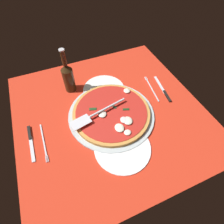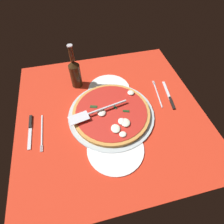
{
  "view_description": "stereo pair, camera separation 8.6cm",
  "coord_description": "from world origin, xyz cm",
  "px_view_note": "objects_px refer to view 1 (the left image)",
  "views": [
    {
      "loc": [
        -51.19,
        20.3,
        69.82
      ],
      "look_at": [
        -2.29,
        -0.36,
        2.37
      ],
      "focal_mm": 28.65,
      "sensor_mm": 36.0,
      "label": 1
    },
    {
      "loc": [
        -53.88,
        12.15,
        69.82
      ],
      "look_at": [
        -2.29,
        -0.36,
        2.37
      ],
      "focal_mm": 28.65,
      "sensor_mm": 36.0,
      "label": 2
    }
  ],
  "objects_px": {
    "pizza_server": "(96,114)",
    "place_setting_near": "(158,90)",
    "beer_bottle": "(68,77)",
    "dinner_plate_left": "(122,148)",
    "pizza": "(112,112)",
    "place_setting_far": "(37,141)",
    "dinner_plate_right": "(104,89)"
  },
  "relations": [
    {
      "from": "dinner_plate_left",
      "to": "beer_bottle",
      "type": "height_order",
      "value": "beer_bottle"
    },
    {
      "from": "pizza",
      "to": "pizza_server",
      "type": "bearing_deg",
      "value": 89.07
    },
    {
      "from": "place_setting_near",
      "to": "beer_bottle",
      "type": "relative_size",
      "value": 0.91
    },
    {
      "from": "dinner_plate_left",
      "to": "place_setting_far",
      "type": "relative_size",
      "value": 1.17
    },
    {
      "from": "place_setting_near",
      "to": "pizza",
      "type": "bearing_deg",
      "value": 110.14
    },
    {
      "from": "pizza_server",
      "to": "pizza",
      "type": "bearing_deg",
      "value": 167.46
    },
    {
      "from": "place_setting_near",
      "to": "dinner_plate_right",
      "type": "bearing_deg",
      "value": 75.16
    },
    {
      "from": "dinner_plate_right",
      "to": "pizza",
      "type": "distance_m",
      "value": 0.18
    },
    {
      "from": "dinner_plate_right",
      "to": "beer_bottle",
      "type": "bearing_deg",
      "value": 65.83
    },
    {
      "from": "place_setting_near",
      "to": "beer_bottle",
      "type": "bearing_deg",
      "value": 74.88
    },
    {
      "from": "place_setting_near",
      "to": "place_setting_far",
      "type": "distance_m",
      "value": 0.66
    },
    {
      "from": "dinner_plate_left",
      "to": "pizza",
      "type": "xyz_separation_m",
      "value": [
        0.18,
        -0.03,
        0.02
      ]
    },
    {
      "from": "place_setting_far",
      "to": "place_setting_near",
      "type": "bearing_deg",
      "value": 96.45
    },
    {
      "from": "dinner_plate_right",
      "to": "pizza",
      "type": "height_order",
      "value": "pizza"
    },
    {
      "from": "dinner_plate_left",
      "to": "pizza_server",
      "type": "bearing_deg",
      "value": 15.08
    },
    {
      "from": "dinner_plate_left",
      "to": "beer_bottle",
      "type": "distance_m",
      "value": 0.45
    },
    {
      "from": "pizza_server",
      "to": "beer_bottle",
      "type": "relative_size",
      "value": 1.15
    },
    {
      "from": "dinner_plate_right",
      "to": "place_setting_near",
      "type": "relative_size",
      "value": 0.99
    },
    {
      "from": "place_setting_far",
      "to": "beer_bottle",
      "type": "bearing_deg",
      "value": 139.96
    },
    {
      "from": "dinner_plate_left",
      "to": "place_setting_near",
      "type": "bearing_deg",
      "value": -53.51
    },
    {
      "from": "place_setting_near",
      "to": "dinner_plate_left",
      "type": "bearing_deg",
      "value": 135.1
    },
    {
      "from": "place_setting_far",
      "to": "dinner_plate_right",
      "type": "bearing_deg",
      "value": 116.16
    },
    {
      "from": "dinner_plate_left",
      "to": "pizza",
      "type": "bearing_deg",
      "value": -9.3
    },
    {
      "from": "pizza_server",
      "to": "place_setting_near",
      "type": "height_order",
      "value": "pizza_server"
    },
    {
      "from": "pizza",
      "to": "dinner_plate_right",
      "type": "bearing_deg",
      "value": -8.05
    },
    {
      "from": "pizza",
      "to": "place_setting_far",
      "type": "distance_m",
      "value": 0.36
    },
    {
      "from": "pizza",
      "to": "place_setting_near",
      "type": "xyz_separation_m",
      "value": [
        0.06,
        -0.3,
        -0.02
      ]
    },
    {
      "from": "dinner_plate_right",
      "to": "place_setting_far",
      "type": "distance_m",
      "value": 0.43
    },
    {
      "from": "dinner_plate_left",
      "to": "pizza",
      "type": "distance_m",
      "value": 0.18
    },
    {
      "from": "dinner_plate_right",
      "to": "beer_bottle",
      "type": "relative_size",
      "value": 0.91
    },
    {
      "from": "dinner_plate_left",
      "to": "place_setting_far",
      "type": "height_order",
      "value": "place_setting_far"
    },
    {
      "from": "pizza",
      "to": "place_setting_near",
      "type": "relative_size",
      "value": 1.63
    }
  ]
}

